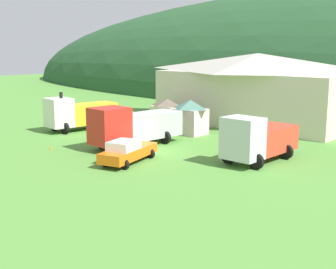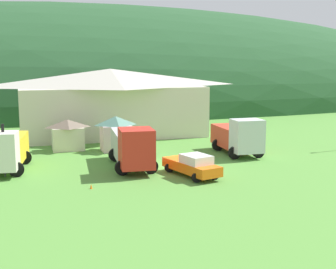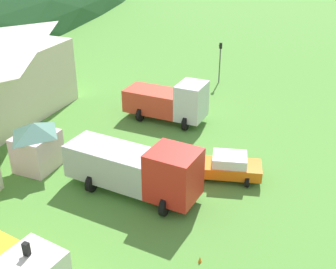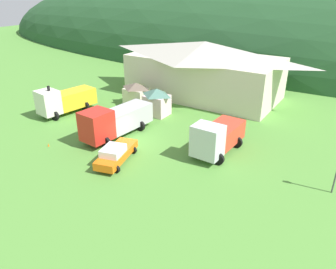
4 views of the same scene
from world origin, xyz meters
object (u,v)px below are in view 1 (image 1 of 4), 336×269
(service_pickup_orange, at_px, (127,151))
(traffic_cone_near_pickup, at_px, (51,150))
(tow_truck_silver, at_px, (257,139))
(play_shed_cream, at_px, (167,112))
(depot_building, at_px, (257,88))
(play_shed_pink, at_px, (190,117))
(crane_truck_red, at_px, (133,125))
(traffic_light_west, at_px, (62,108))
(heavy_rig_striped, at_px, (78,113))

(service_pickup_orange, bearing_deg, traffic_cone_near_pickup, -95.61)
(tow_truck_silver, bearing_deg, play_shed_cream, -112.80)
(depot_building, relative_size, play_shed_pink, 6.58)
(crane_truck_red, xyz_separation_m, traffic_light_west, (-9.49, -0.15, 0.64))
(tow_truck_silver, distance_m, service_pickup_orange, 9.17)
(play_shed_cream, distance_m, traffic_light_west, 10.51)
(play_shed_pink, height_order, traffic_light_west, traffic_light_west)
(play_shed_pink, bearing_deg, depot_building, 82.29)
(play_shed_cream, relative_size, service_pickup_orange, 0.56)
(service_pickup_orange, bearing_deg, heavy_rig_striped, -128.79)
(play_shed_pink, height_order, tow_truck_silver, tow_truck_silver)
(traffic_cone_near_pickup, bearing_deg, crane_truck_red, 52.90)
(play_shed_cream, bearing_deg, play_shed_pink, -19.68)
(depot_building, distance_m, crane_truck_red, 17.10)
(crane_truck_red, height_order, traffic_cone_near_pickup, crane_truck_red)
(play_shed_pink, xyz_separation_m, traffic_cone_near_pickup, (-4.09, -12.58, -1.67))
(traffic_light_west, bearing_deg, play_shed_pink, 37.90)
(heavy_rig_striped, bearing_deg, crane_truck_red, 87.66)
(tow_truck_silver, bearing_deg, traffic_light_west, -81.17)
(depot_building, distance_m, traffic_light_west, 20.30)
(heavy_rig_striped, relative_size, crane_truck_red, 0.87)
(traffic_light_west, bearing_deg, tow_truck_silver, 7.00)
(service_pickup_orange, bearing_deg, play_shed_pink, -178.00)
(depot_building, height_order, play_shed_cream, depot_building)
(play_shed_cream, relative_size, traffic_cone_near_pickup, 4.92)
(depot_building, bearing_deg, heavy_rig_striped, -125.62)
(play_shed_pink, xyz_separation_m, crane_truck_red, (-0.12, -7.34, 0.09))
(play_shed_pink, height_order, service_pickup_orange, play_shed_pink)
(traffic_light_west, bearing_deg, traffic_cone_near_pickup, -42.67)
(play_shed_cream, xyz_separation_m, play_shed_pink, (4.27, -1.53, 0.17))
(crane_truck_red, distance_m, traffic_cone_near_pickup, 6.80)
(service_pickup_orange, bearing_deg, crane_truck_red, -153.08)
(crane_truck_red, height_order, tow_truck_silver, crane_truck_red)
(heavy_rig_striped, height_order, crane_truck_red, crane_truck_red)
(play_shed_pink, xyz_separation_m, service_pickup_orange, (3.46, -11.33, -0.84))
(tow_truck_silver, height_order, traffic_cone_near_pickup, tow_truck_silver)
(play_shed_cream, distance_m, service_pickup_orange, 15.01)
(service_pickup_orange, bearing_deg, play_shed_cream, -163.98)
(play_shed_cream, distance_m, tow_truck_silver, 15.81)
(heavy_rig_striped, bearing_deg, traffic_cone_near_pickup, 46.26)
(heavy_rig_striped, relative_size, tow_truck_silver, 1.10)
(crane_truck_red, bearing_deg, tow_truck_silver, 107.28)
(depot_building, bearing_deg, play_shed_cream, -124.65)
(service_pickup_orange, distance_m, traffic_light_west, 13.72)
(play_shed_cream, distance_m, traffic_cone_near_pickup, 14.18)
(play_shed_cream, height_order, traffic_cone_near_pickup, play_shed_cream)
(tow_truck_silver, bearing_deg, heavy_rig_striped, -86.65)
(play_shed_cream, xyz_separation_m, traffic_cone_near_pickup, (0.18, -14.10, -1.49))
(traffic_cone_near_pickup, bearing_deg, traffic_light_west, 137.33)
(depot_building, relative_size, traffic_light_west, 5.51)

